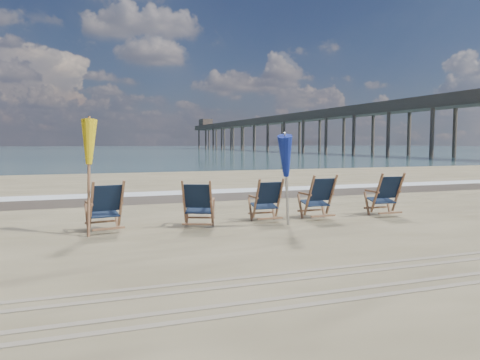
{
  "coord_description": "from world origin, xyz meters",
  "views": [
    {
      "loc": [
        -3.65,
        -7.74,
        1.74
      ],
      "look_at": [
        0.0,
        2.2,
        0.9
      ],
      "focal_mm": 35.0,
      "sensor_mm": 36.0,
      "label": 1
    }
  ],
  "objects": [
    {
      "name": "ocean",
      "position": [
        0.0,
        128.0,
        0.0
      ],
      "size": [
        400.0,
        400.0,
        0.0
      ],
      "primitive_type": "plane",
      "color": "#3E5E66",
      "rests_on": "ground"
    },
    {
      "name": "surf_foam",
      "position": [
        0.0,
        8.3,
        0.0
      ],
      "size": [
        200.0,
        1.4,
        0.01
      ],
      "primitive_type": "cube",
      "color": "silver",
      "rests_on": "ground"
    },
    {
      "name": "wet_sand_strip",
      "position": [
        0.0,
        6.8,
        0.0
      ],
      "size": [
        200.0,
        2.6,
        0.0
      ],
      "primitive_type": "cube",
      "color": "#42362A",
      "rests_on": "ground"
    },
    {
      "name": "tire_tracks",
      "position": [
        0.0,
        -2.8,
        0.01
      ],
      "size": [
        80.0,
        1.3,
        0.01
      ],
      "primitive_type": null,
      "color": "gray",
      "rests_on": "ground"
    },
    {
      "name": "beach_chair_0",
      "position": [
        -2.7,
        1.59,
        0.51
      ],
      "size": [
        0.78,
        0.85,
        1.03
      ],
      "primitive_type": null,
      "rotation": [
        0.0,
        0.0,
        3.32
      ],
      "color": "#121E35",
      "rests_on": "ground"
    },
    {
      "name": "beach_chair_1",
      "position": [
        -0.94,
        1.34,
        0.5
      ],
      "size": [
        0.87,
        0.91,
        1.0
      ],
      "primitive_type": null,
      "rotation": [
        0.0,
        0.0,
        2.74
      ],
      "color": "#121E35",
      "rests_on": "ground"
    },
    {
      "name": "beach_chair_2",
      "position": [
        0.72,
        1.61,
        0.49
      ],
      "size": [
        0.64,
        0.72,
        0.98
      ],
      "primitive_type": null,
      "rotation": [
        0.0,
        0.0,
        3.12
      ],
      "color": "#121E35",
      "rests_on": "ground"
    },
    {
      "name": "beach_chair_3",
      "position": [
        1.98,
        1.51,
        0.52
      ],
      "size": [
        0.67,
        0.76,
        1.04
      ],
      "primitive_type": null,
      "rotation": [
        0.0,
        0.0,
        3.16
      ],
      "color": "#121E35",
      "rests_on": "ground"
    },
    {
      "name": "beach_chair_4",
      "position": [
        3.71,
        1.35,
        0.52
      ],
      "size": [
        0.71,
        0.79,
        1.05
      ],
      "primitive_type": null,
      "rotation": [
        0.0,
        0.0,
        3.08
      ],
      "color": "#121E35",
      "rests_on": "ground"
    },
    {
      "name": "umbrella_yellow",
      "position": [
        -3.3,
        1.46,
        1.66
      ],
      "size": [
        0.3,
        0.3,
        2.18
      ],
      "color": "#996644",
      "rests_on": "ground"
    },
    {
      "name": "umbrella_blue",
      "position": [
        0.54,
        0.89,
        1.44
      ],
      "size": [
        0.3,
        0.3,
        1.95
      ],
      "color": "#A5A5AD",
      "rests_on": "ground"
    },
    {
      "name": "fishing_pier",
      "position": [
        38.0,
        74.0,
        4.65
      ],
      "size": [
        4.4,
        140.0,
        9.3
      ],
      "primitive_type": null,
      "color": "brown",
      "rests_on": "ground"
    }
  ]
}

